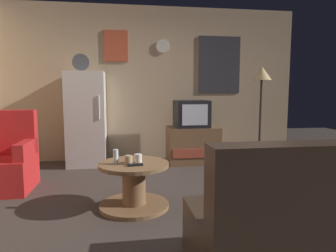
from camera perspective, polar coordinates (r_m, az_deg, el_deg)
ground_plane at (r=3.24m, az=1.09°, el=-15.19°), size 12.00×12.00×0.00m
wall_with_art at (r=5.44m, az=-3.17°, el=7.91°), size 5.20×0.12×2.64m
fridge at (r=5.09m, az=-14.97°, el=1.34°), size 0.60×0.62×1.77m
tv_stand at (r=5.13m, az=4.65°, el=-3.52°), size 0.84×0.53×0.60m
crt_tv at (r=5.05m, az=4.38°, el=2.31°), size 0.54×0.51×0.44m
standing_lamp at (r=5.19m, az=17.06°, el=8.05°), size 0.32×0.32×1.59m
coffee_table at (r=3.22m, az=-6.38°, el=-10.92°), size 0.72×0.72×0.47m
wine_glass at (r=3.12m, az=-9.72°, el=-5.68°), size 0.05×0.05×0.15m
mug_ceramic_white at (r=3.15m, az=-5.60°, el=-6.05°), size 0.08×0.08×0.09m
mug_ceramic_tan at (r=3.09m, az=-7.40°, el=-6.29°), size 0.08×0.08×0.09m
remote_control at (r=3.03m, az=-6.12°, el=-7.20°), size 0.15×0.07×0.02m
armchair at (r=4.25m, az=-28.34°, el=-5.96°), size 0.68×0.68×0.96m
couch at (r=2.36m, az=26.94°, el=-16.41°), size 1.70×0.80×0.92m
book_stack at (r=5.17m, az=11.45°, el=-6.54°), size 0.21×0.16×0.07m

